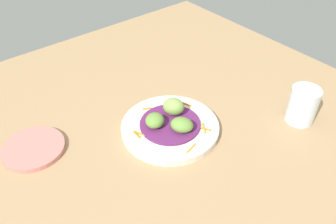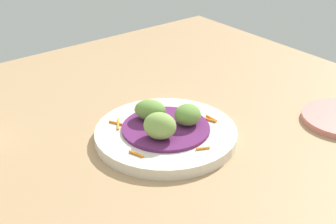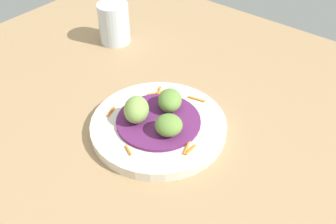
# 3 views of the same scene
# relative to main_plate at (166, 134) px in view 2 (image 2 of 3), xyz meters

# --- Properties ---
(table_surface) EXTENTS (1.10, 1.10, 0.02)m
(table_surface) POSITION_rel_main_plate_xyz_m (0.03, 0.04, -0.02)
(table_surface) COLOR tan
(table_surface) RESTS_ON ground
(main_plate) EXTENTS (0.24, 0.24, 0.02)m
(main_plate) POSITION_rel_main_plate_xyz_m (0.00, 0.00, 0.00)
(main_plate) COLOR silver
(main_plate) RESTS_ON table_surface
(cabbage_bed) EXTENTS (0.15, 0.15, 0.01)m
(cabbage_bed) POSITION_rel_main_plate_xyz_m (0.00, 0.00, 0.01)
(cabbage_bed) COLOR #60235B
(cabbage_bed) RESTS_ON main_plate
(carrot_garnish) EXTENTS (0.18, 0.19, 0.00)m
(carrot_garnish) POSITION_rel_main_plate_xyz_m (0.00, -0.02, 0.01)
(carrot_garnish) COLOR orange
(carrot_garnish) RESTS_ON main_plate
(guac_scoop_left) EXTENTS (0.07, 0.07, 0.04)m
(guac_scoop_left) POSITION_rel_main_plate_xyz_m (0.03, 0.02, 0.04)
(guac_scoop_left) COLOR #84A851
(guac_scoop_left) RESTS_ON cabbage_bed
(guac_scoop_center) EXTENTS (0.06, 0.06, 0.03)m
(guac_scoop_center) POSITION_rel_main_plate_xyz_m (-0.03, 0.01, 0.03)
(guac_scoop_center) COLOR olive
(guac_scoop_center) RESTS_ON cabbage_bed
(guac_scoop_right) EXTENTS (0.07, 0.07, 0.03)m
(guac_scoop_right) POSITION_rel_main_plate_xyz_m (0.00, -0.04, 0.03)
(guac_scoop_right) COLOR olive
(guac_scoop_right) RESTS_ON cabbage_bed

